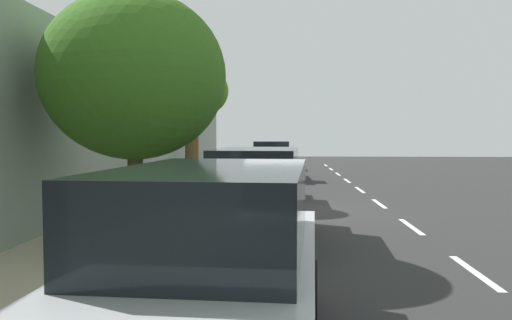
{
  "coord_description": "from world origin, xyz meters",
  "views": [
    {
      "loc": [
        0.12,
        15.61,
        2.29
      ],
      "look_at": [
        1.21,
        -5.44,
        1.23
      ],
      "focal_mm": 35.78,
      "sensor_mm": 36.0,
      "label": 1
    }
  ],
  "objects_px": {
    "street_tree_near_cyclist": "(191,94)",
    "cyclist_with_backpack": "(251,163)",
    "parked_sedan_tan_nearest": "(274,158)",
    "parked_suv_silver_farthest": "(214,268)",
    "street_tree_mid_block": "(134,76)",
    "parked_suv_green_far": "(257,193)",
    "bicycle_at_curb": "(255,180)",
    "parked_sedan_red_mid": "(264,179)",
    "pedestrian_on_phone": "(193,159)",
    "parked_pickup_dark_blue_second": "(271,162)"
  },
  "relations": [
    {
      "from": "parked_sedan_red_mid",
      "to": "bicycle_at_curb",
      "type": "height_order",
      "value": "parked_sedan_red_mid"
    },
    {
      "from": "parked_sedan_tan_nearest",
      "to": "street_tree_mid_block",
      "type": "relative_size",
      "value": 0.88
    },
    {
      "from": "parked_suv_green_far",
      "to": "cyclist_with_backpack",
      "type": "bearing_deg",
      "value": -85.77
    },
    {
      "from": "parked_sedan_tan_nearest",
      "to": "street_tree_near_cyclist",
      "type": "xyz_separation_m",
      "value": [
        2.41,
        16.6,
        2.86
      ]
    },
    {
      "from": "cyclist_with_backpack",
      "to": "street_tree_mid_block",
      "type": "distance_m",
      "value": 12.34
    },
    {
      "from": "street_tree_near_cyclist",
      "to": "pedestrian_on_phone",
      "type": "xyz_separation_m",
      "value": [
        1.2,
        -7.01,
        -2.47
      ]
    },
    {
      "from": "parked_sedan_tan_nearest",
      "to": "parked_suv_silver_farthest",
      "type": "bearing_deg",
      "value": 89.84
    },
    {
      "from": "bicycle_at_curb",
      "to": "cyclist_with_backpack",
      "type": "height_order",
      "value": "cyclist_with_backpack"
    },
    {
      "from": "parked_suv_green_far",
      "to": "bicycle_at_curb",
      "type": "distance_m",
      "value": 10.84
    },
    {
      "from": "parked_sedan_tan_nearest",
      "to": "parked_suv_silver_farthest",
      "type": "height_order",
      "value": "parked_suv_silver_farthest"
    },
    {
      "from": "pedestrian_on_phone",
      "to": "parked_sedan_red_mid",
      "type": "bearing_deg",
      "value": 119.65
    },
    {
      "from": "parked_suv_green_far",
      "to": "street_tree_near_cyclist",
      "type": "distance_m",
      "value": 6.73
    },
    {
      "from": "parked_pickup_dark_blue_second",
      "to": "parked_sedan_red_mid",
      "type": "bearing_deg",
      "value": 89.71
    },
    {
      "from": "parked_pickup_dark_blue_second",
      "to": "parked_suv_green_far",
      "type": "xyz_separation_m",
      "value": [
        -0.05,
        15.2,
        0.13
      ]
    },
    {
      "from": "parked_pickup_dark_blue_second",
      "to": "cyclist_with_backpack",
      "type": "bearing_deg",
      "value": 78.74
    },
    {
      "from": "street_tree_near_cyclist",
      "to": "pedestrian_on_phone",
      "type": "bearing_deg",
      "value": -80.26
    },
    {
      "from": "bicycle_at_curb",
      "to": "pedestrian_on_phone",
      "type": "relative_size",
      "value": 0.92
    },
    {
      "from": "bicycle_at_curb",
      "to": "parked_pickup_dark_blue_second",
      "type": "bearing_deg",
      "value": -97.27
    },
    {
      "from": "parked_sedan_red_mid",
      "to": "parked_suv_green_far",
      "type": "bearing_deg",
      "value": 90.81
    },
    {
      "from": "parked_sedan_red_mid",
      "to": "pedestrian_on_phone",
      "type": "xyz_separation_m",
      "value": [
        3.54,
        -6.23,
        0.38
      ]
    },
    {
      "from": "parked_sedan_red_mid",
      "to": "pedestrian_on_phone",
      "type": "distance_m",
      "value": 7.17
    },
    {
      "from": "bicycle_at_curb",
      "to": "cyclist_with_backpack",
      "type": "xyz_separation_m",
      "value": [
        0.22,
        -0.46,
        0.69
      ]
    },
    {
      "from": "parked_sedan_tan_nearest",
      "to": "bicycle_at_curb",
      "type": "distance_m",
      "value": 11.54
    },
    {
      "from": "parked_suv_silver_farthest",
      "to": "bicycle_at_curb",
      "type": "relative_size",
      "value": 3.04
    },
    {
      "from": "parked_pickup_dark_blue_second",
      "to": "street_tree_near_cyclist",
      "type": "xyz_separation_m",
      "value": [
        2.39,
        9.48,
        2.71
      ]
    },
    {
      "from": "parked_pickup_dark_blue_second",
      "to": "parked_suv_green_far",
      "type": "relative_size",
      "value": 1.12
    },
    {
      "from": "street_tree_mid_block",
      "to": "pedestrian_on_phone",
      "type": "xyz_separation_m",
      "value": [
        1.2,
        -13.46,
        -2.32
      ]
    },
    {
      "from": "parked_suv_green_far",
      "to": "pedestrian_on_phone",
      "type": "relative_size",
      "value": 2.79
    },
    {
      "from": "parked_suv_silver_farthest",
      "to": "street_tree_mid_block",
      "type": "relative_size",
      "value": 0.96
    },
    {
      "from": "parked_suv_green_far",
      "to": "parked_sedan_red_mid",
      "type": "bearing_deg",
      "value": -89.19
    },
    {
      "from": "cyclist_with_backpack",
      "to": "street_tree_near_cyclist",
      "type": "xyz_separation_m",
      "value": [
        1.6,
        5.54,
        2.56
      ]
    },
    {
      "from": "parked_suv_green_far",
      "to": "bicycle_at_curb",
      "type": "height_order",
      "value": "parked_suv_green_far"
    },
    {
      "from": "street_tree_near_cyclist",
      "to": "bicycle_at_curb",
      "type": "bearing_deg",
      "value": -109.75
    },
    {
      "from": "parked_pickup_dark_blue_second",
      "to": "parked_suv_silver_farthest",
      "type": "height_order",
      "value": "parked_suv_silver_farthest"
    },
    {
      "from": "parked_suv_silver_farthest",
      "to": "cyclist_with_backpack",
      "type": "relative_size",
      "value": 2.8
    },
    {
      "from": "parked_suv_silver_farthest",
      "to": "parked_sedan_tan_nearest",
      "type": "bearing_deg",
      "value": -90.16
    },
    {
      "from": "parked_suv_green_far",
      "to": "parked_suv_silver_farthest",
      "type": "height_order",
      "value": "same"
    },
    {
      "from": "parked_suv_green_far",
      "to": "cyclist_with_backpack",
      "type": "relative_size",
      "value": 2.79
    },
    {
      "from": "parked_suv_green_far",
      "to": "street_tree_mid_block",
      "type": "distance_m",
      "value": 3.52
    },
    {
      "from": "parked_sedan_red_mid",
      "to": "street_tree_mid_block",
      "type": "xyz_separation_m",
      "value": [
        2.34,
        7.23,
        2.7
      ]
    },
    {
      "from": "parked_suv_green_far",
      "to": "parked_suv_silver_farthest",
      "type": "relative_size",
      "value": 1.0
    },
    {
      "from": "parked_sedan_tan_nearest",
      "to": "parked_suv_green_far",
      "type": "xyz_separation_m",
      "value": [
        -0.02,
        22.32,
        0.27
      ]
    },
    {
      "from": "parked_suv_silver_farthest",
      "to": "bicycle_at_curb",
      "type": "height_order",
      "value": "parked_suv_silver_farthest"
    },
    {
      "from": "parked_suv_green_far",
      "to": "pedestrian_on_phone",
      "type": "distance_m",
      "value": 13.24
    },
    {
      "from": "street_tree_near_cyclist",
      "to": "cyclist_with_backpack",
      "type": "bearing_deg",
      "value": -106.12
    },
    {
      "from": "parked_suv_green_far",
      "to": "bicycle_at_curb",
      "type": "relative_size",
      "value": 3.04
    },
    {
      "from": "parked_suv_green_far",
      "to": "parked_suv_silver_farthest",
      "type": "distance_m",
      "value": 6.14
    },
    {
      "from": "parked_sedan_tan_nearest",
      "to": "bicycle_at_curb",
      "type": "height_order",
      "value": "parked_sedan_tan_nearest"
    },
    {
      "from": "cyclist_with_backpack",
      "to": "street_tree_near_cyclist",
      "type": "relative_size",
      "value": 0.38
    },
    {
      "from": "parked_suv_silver_farthest",
      "to": "parked_suv_green_far",
      "type": "bearing_deg",
      "value": -90.97
    }
  ]
}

